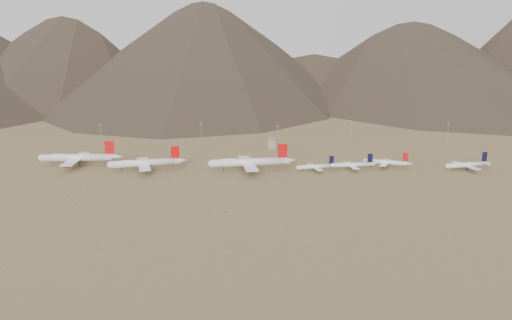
{
  "coord_description": "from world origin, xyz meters",
  "views": [
    {
      "loc": [
        14.65,
        -388.35,
        99.42
      ],
      "look_at": [
        13.77,
        30.0,
        7.46
      ],
      "focal_mm": 35.0,
      "sensor_mm": 36.0,
      "label": 1
    }
  ],
  "objects_px": {
    "control_tower": "(272,143)",
    "narrowbody_a": "(317,166)",
    "widebody_west": "(78,158)",
    "widebody_centre": "(145,163)",
    "widebody_east": "(249,162)",
    "narrowbody_b": "(353,165)"
  },
  "relations": [
    {
      "from": "narrowbody_a",
      "to": "control_tower",
      "type": "distance_m",
      "value": 105.55
    },
    {
      "from": "widebody_west",
      "to": "narrowbody_a",
      "type": "bearing_deg",
      "value": -7.85
    },
    {
      "from": "widebody_east",
      "to": "narrowbody_b",
      "type": "height_order",
      "value": "widebody_east"
    },
    {
      "from": "widebody_west",
      "to": "widebody_centre",
      "type": "height_order",
      "value": "widebody_west"
    },
    {
      "from": "widebody_centre",
      "to": "widebody_east",
      "type": "xyz_separation_m",
      "value": [
        88.08,
        -0.72,
        0.84
      ]
    },
    {
      "from": "widebody_west",
      "to": "control_tower",
      "type": "relative_size",
      "value": 6.16
    },
    {
      "from": "control_tower",
      "to": "narrowbody_a",
      "type": "bearing_deg",
      "value": -70.74
    },
    {
      "from": "narrowbody_a",
      "to": "narrowbody_b",
      "type": "distance_m",
      "value": 32.27
    },
    {
      "from": "widebody_west",
      "to": "widebody_east",
      "type": "relative_size",
      "value": 0.99
    },
    {
      "from": "widebody_west",
      "to": "narrowbody_b",
      "type": "xyz_separation_m",
      "value": [
        239.63,
        -13.83,
        -3.17
      ]
    },
    {
      "from": "widebody_east",
      "to": "narrowbody_a",
      "type": "xyz_separation_m",
      "value": [
        56.55,
        -0.39,
        -3.68
      ]
    },
    {
      "from": "widebody_east",
      "to": "control_tower",
      "type": "relative_size",
      "value": 6.22
    },
    {
      "from": "widebody_centre",
      "to": "narrowbody_b",
      "type": "height_order",
      "value": "widebody_centre"
    },
    {
      "from": "widebody_centre",
      "to": "narrowbody_b",
      "type": "distance_m",
      "value": 176.55
    },
    {
      "from": "widebody_west",
      "to": "narrowbody_a",
      "type": "xyz_separation_m",
      "value": [
        207.77,
        -18.94,
        -3.56
      ]
    },
    {
      "from": "widebody_east",
      "to": "narrowbody_b",
      "type": "bearing_deg",
      "value": -6.25
    },
    {
      "from": "widebody_centre",
      "to": "control_tower",
      "type": "relative_size",
      "value": 5.44
    },
    {
      "from": "widebody_east",
      "to": "control_tower",
      "type": "height_order",
      "value": "widebody_east"
    },
    {
      "from": "narrowbody_b",
      "to": "control_tower",
      "type": "relative_size",
      "value": 3.41
    },
    {
      "from": "narrowbody_b",
      "to": "control_tower",
      "type": "bearing_deg",
      "value": 118.26
    },
    {
      "from": "widebody_west",
      "to": "widebody_east",
      "type": "xyz_separation_m",
      "value": [
        151.22,
        -18.55,
        0.13
      ]
    },
    {
      "from": "narrowbody_b",
      "to": "widebody_east",
      "type": "bearing_deg",
      "value": 176.12
    }
  ]
}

